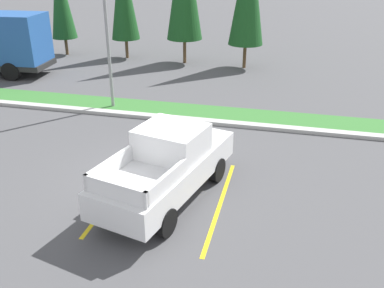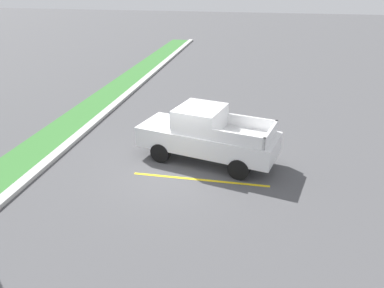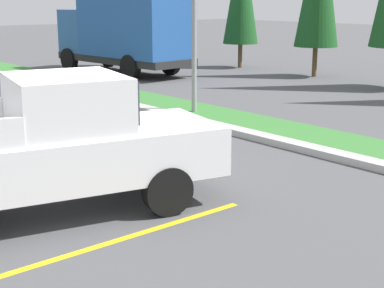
{
  "view_description": "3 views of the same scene",
  "coord_description": "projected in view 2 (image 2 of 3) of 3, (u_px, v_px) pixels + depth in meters",
  "views": [
    {
      "loc": [
        4.15,
        -10.88,
        6.6
      ],
      "look_at": [
        1.22,
        1.14,
        0.82
      ],
      "focal_mm": 39.35,
      "sensor_mm": 36.0,
      "label": 1
    },
    {
      "loc": [
        -11.71,
        -2.74,
        6.58
      ],
      "look_at": [
        0.72,
        -0.34,
        0.75
      ],
      "focal_mm": 34.91,
      "sensor_mm": 36.0,
      "label": 2
    },
    {
      "loc": [
        8.82,
        -4.68,
        3.2
      ],
      "look_at": [
        1.67,
        1.33,
        0.86
      ],
      "focal_mm": 54.57,
      "sensor_mm": 36.0,
      "label": 3
    }
  ],
  "objects": [
    {
      "name": "ground_plane",
      "position": [
        179.0,
        170.0,
        13.67
      ],
      "size": [
        120.0,
        120.0,
        0.0
      ],
      "primitive_type": "plane",
      "color": "#4C4C4F"
    },
    {
      "name": "pickup_truck_main",
      "position": [
        206.0,
        135.0,
        13.98
      ],
      "size": [
        3.07,
        5.52,
        2.1
      ],
      "color": "black",
      "rests_on": "ground"
    },
    {
      "name": "grass_median",
      "position": [
        28.0,
        155.0,
        14.71
      ],
      "size": [
        56.0,
        1.8,
        0.06
      ],
      "primitive_type": "cube",
      "color": "#387533",
      "rests_on": "ground"
    },
    {
      "name": "curb_strip",
      "position": [
        54.0,
        156.0,
        14.5
      ],
      "size": [
        56.0,
        0.4,
        0.15
      ],
      "primitive_type": "cube",
      "color": "#B2B2AD",
      "rests_on": "ground"
    },
    {
      "name": "parking_line_far",
      "position": [
        213.0,
        143.0,
        15.78
      ],
      "size": [
        0.12,
        4.8,
        0.01
      ],
      "primitive_type": "cube",
      "color": "yellow",
      "rests_on": "ground"
    },
    {
      "name": "parking_line_near",
      "position": [
        200.0,
        180.0,
        13.01
      ],
      "size": [
        0.12,
        4.8,
        0.01
      ],
      "primitive_type": "cube",
      "color": "yellow",
      "rests_on": "ground"
    }
  ]
}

